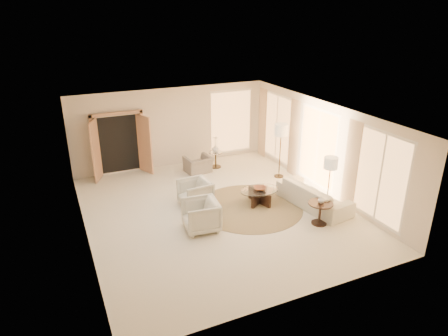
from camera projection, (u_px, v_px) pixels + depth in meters
name	position (u px, v px, depth m)	size (l,w,h in m)	color
room	(217.00, 165.00, 10.74)	(7.04, 8.04, 2.83)	silver
windows_right	(319.00, 148.00, 12.16)	(0.10, 6.40, 2.40)	#EDA85F
window_back_corner	(231.00, 122.00, 14.98)	(1.70, 0.10, 2.40)	#EDA85F
curtains_right	(301.00, 142.00, 12.92)	(0.06, 5.20, 2.60)	#C9AC8C
french_doors	(120.00, 145.00, 13.36)	(1.95, 0.66, 2.16)	tan
area_rug	(250.00, 207.00, 11.49)	(3.05, 3.05, 0.01)	#4A3C25
sofa	(314.00, 195.00, 11.45)	(2.31, 0.90, 0.67)	beige
armchair_left	(195.00, 192.00, 11.43)	(0.83, 0.78, 0.86)	beige
armchair_right	(201.00, 214.00, 10.18)	(0.86, 0.80, 0.88)	beige
accent_chair	(198.00, 162.00, 13.79)	(0.87, 0.56, 0.76)	gray
coffee_table	(259.00, 195.00, 11.62)	(1.52, 1.52, 0.43)	black
end_table	(320.00, 209.00, 10.46)	(0.65, 0.65, 0.61)	black
side_table	(216.00, 158.00, 14.25)	(0.50, 0.50, 0.58)	#2E2517
floor_lamp_near	(281.00, 132.00, 12.97)	(0.45, 0.45, 1.84)	#2E2517
floor_lamp_far	(331.00, 165.00, 10.90)	(0.38, 0.38, 1.57)	#2E2517
bowl	(260.00, 188.00, 11.55)	(0.36, 0.36, 0.09)	brown
end_vase	(321.00, 200.00, 10.35)	(0.17, 0.17, 0.18)	white
side_vase	(216.00, 149.00, 14.11)	(0.26, 0.26, 0.27)	white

